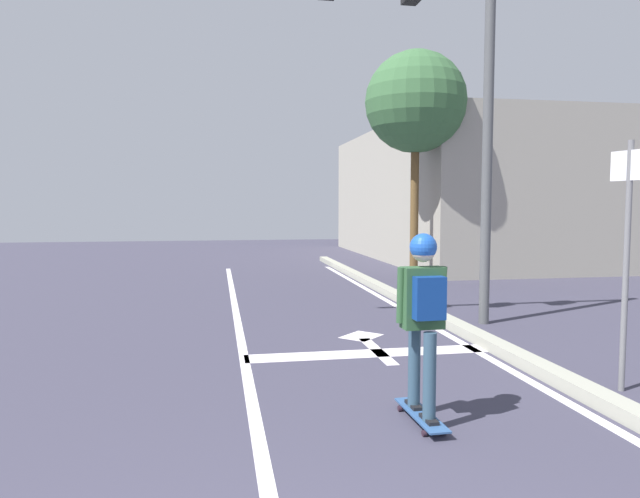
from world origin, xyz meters
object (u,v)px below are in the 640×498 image
(street_sign_post, at_px, (628,230))
(traffic_signal_mast, at_px, (399,41))
(skater, at_px, (423,302))
(roadside_tree, at_px, (416,103))
(skateboard, at_px, (421,415))

(street_sign_post, bearing_deg, traffic_signal_mast, 111.35)
(skater, xyz_separation_m, traffic_signal_mast, (0.99, 3.87, 3.28))
(skater, relative_size, traffic_signal_mast, 0.26)
(skater, distance_m, roadside_tree, 10.34)
(skater, bearing_deg, skateboard, 91.56)
(roadside_tree, bearing_deg, skater, -108.84)
(traffic_signal_mast, bearing_deg, skateboard, -104.46)
(skater, bearing_deg, street_sign_post, 11.80)
(street_sign_post, distance_m, roadside_tree, 9.24)
(traffic_signal_mast, relative_size, street_sign_post, 2.35)
(skater, distance_m, street_sign_post, 2.44)
(roadside_tree, bearing_deg, traffic_signal_mast, -111.91)
(skateboard, bearing_deg, roadside_tree, 71.12)
(skateboard, xyz_separation_m, traffic_signal_mast, (0.99, 3.86, 4.28))
(traffic_signal_mast, distance_m, roadside_tree, 5.80)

